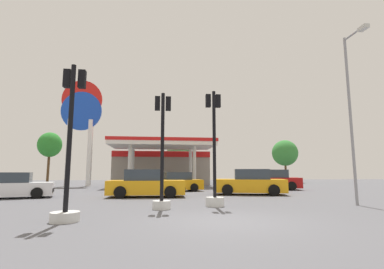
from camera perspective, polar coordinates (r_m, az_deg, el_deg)
ground_plane at (r=8.55m, az=7.00°, el=-17.12°), size 90.00×90.00×0.00m
gas_station at (r=32.89m, az=-6.29°, el=-6.36°), size 10.72×12.26×4.51m
station_pole_sign at (r=31.51m, az=-21.75°, el=3.07°), size 4.12×0.56×11.12m
car_0 at (r=18.38m, az=-32.69°, el=-8.93°), size 4.20×2.65×1.40m
car_1 at (r=18.40m, az=11.65°, el=-9.69°), size 4.78×2.86×1.60m
car_2 at (r=16.55m, az=-9.35°, el=-10.04°), size 4.43×2.12×1.56m
car_3 at (r=23.95m, az=15.93°, el=-9.05°), size 4.81×2.77×1.62m
car_4 at (r=21.24m, az=-3.29°, el=-9.79°), size 4.12×2.17×1.41m
traffic_signal_0 at (r=11.04m, az=-6.15°, el=-6.26°), size 0.70×0.71×4.57m
traffic_signal_1 at (r=11.89m, az=4.60°, el=-7.03°), size 0.77×0.77×4.91m
traffic_signal_2 at (r=8.99m, az=-23.98°, el=-5.98°), size 0.81×0.81×4.67m
tree_0 at (r=42.65m, az=-27.09°, el=-1.92°), size 3.11×3.11×6.82m
tree_1 at (r=37.97m, az=-2.72°, el=-3.44°), size 3.19×3.19×5.91m
tree_2 at (r=41.38m, az=18.48°, el=-3.62°), size 3.55×3.55×5.90m
corner_streetlamp at (r=14.27m, az=29.97°, el=5.87°), size 0.24×1.48×7.58m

